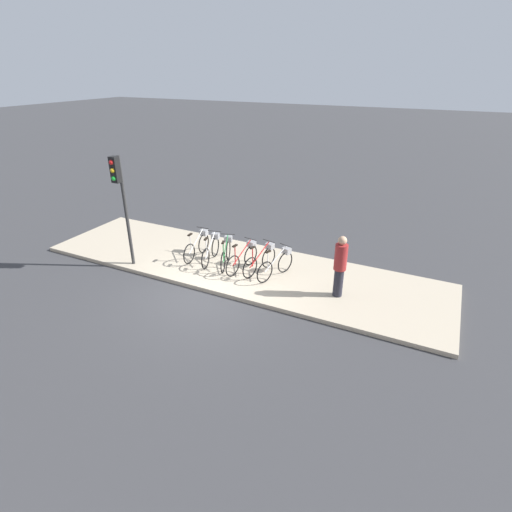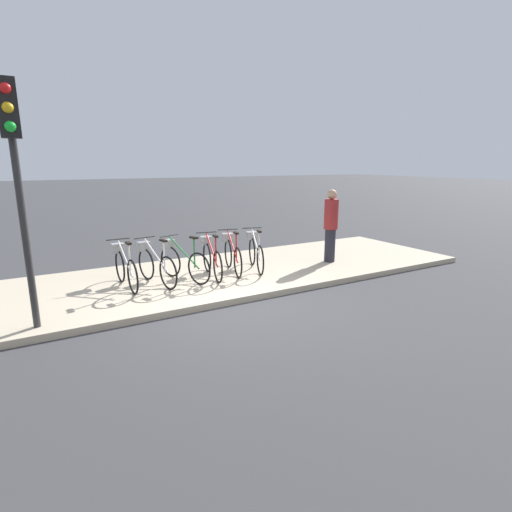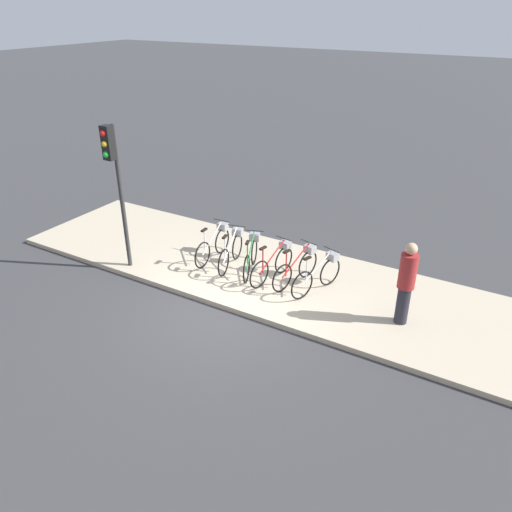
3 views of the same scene
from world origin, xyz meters
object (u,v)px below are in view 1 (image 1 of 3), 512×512
object	(u,v)px
parked_bicycle_3	(244,257)
parked_bicycle_1	(211,249)
parked_bicycle_0	(198,245)
pedestrian	(340,265)
parked_bicycle_5	(277,263)
parked_bicycle_2	(226,252)
parked_bicycle_4	(261,259)
traffic_light	(120,189)

from	to	relation	value
parked_bicycle_3	parked_bicycle_1	bearing A→B (deg)	177.09
parked_bicycle_0	pedestrian	bearing A→B (deg)	-4.77
parked_bicycle_3	parked_bicycle_5	size ratio (longest dim) A/B	1.03
parked_bicycle_5	parked_bicycle_1	bearing A→B (deg)	179.47
parked_bicycle_2	pedestrian	size ratio (longest dim) A/B	0.85
parked_bicycle_0	parked_bicycle_2	xyz separation A→B (m)	(1.13, -0.09, 0.00)
parked_bicycle_1	parked_bicycle_4	xyz separation A→B (m)	(1.77, 0.05, 0.00)
parked_bicycle_2	parked_bicycle_5	size ratio (longest dim) A/B	0.99
parked_bicycle_4	parked_bicycle_2	bearing A→B (deg)	-176.79
parked_bicycle_3	traffic_light	size ratio (longest dim) A/B	0.45
parked_bicycle_4	parked_bicycle_5	xyz separation A→B (m)	(0.56, -0.07, 0.00)
pedestrian	traffic_light	distance (m)	6.72
parked_bicycle_2	parked_bicycle_3	size ratio (longest dim) A/B	0.96
traffic_light	parked_bicycle_1	bearing A→B (deg)	32.99
parked_bicycle_3	parked_bicycle_5	world-z (taller)	same
parked_bicycle_4	traffic_light	xyz separation A→B (m)	(-3.93, -1.46, 2.06)
parked_bicycle_0	parked_bicycle_5	world-z (taller)	same
parked_bicycle_0	parked_bicycle_1	distance (m)	0.57
parked_bicycle_0	traffic_light	size ratio (longest dim) A/B	0.46
parked_bicycle_3	parked_bicycle_4	xyz separation A→B (m)	(0.56, 0.11, 0.00)
parked_bicycle_2	pedestrian	distance (m)	3.77
traffic_light	parked_bicycle_4	bearing A→B (deg)	20.31
parked_bicycle_4	traffic_light	world-z (taller)	traffic_light
pedestrian	parked_bicycle_4	bearing A→B (deg)	171.40
parked_bicycle_1	traffic_light	world-z (taller)	traffic_light
parked_bicycle_0	traffic_light	distance (m)	3.00
parked_bicycle_5	pedestrian	xyz separation A→B (m)	(1.95, -0.31, 0.51)
pedestrian	parked_bicycle_2	bearing A→B (deg)	175.21
traffic_light	parked_bicycle_2	bearing A→B (deg)	26.99
parked_bicycle_0	parked_bicycle_1	bearing A→B (deg)	-7.60
pedestrian	parked_bicycle_0	bearing A→B (deg)	175.23
parked_bicycle_0	parked_bicycle_4	xyz separation A→B (m)	(2.34, -0.03, 0.00)
parked_bicycle_1	parked_bicycle_5	distance (m)	2.33
parked_bicycle_1	parked_bicycle_2	distance (m)	0.56
parked_bicycle_2	parked_bicycle_4	xyz separation A→B (m)	(1.21, 0.07, 0.00)
parked_bicycle_3	parked_bicycle_4	world-z (taller)	same
parked_bicycle_3	parked_bicycle_4	size ratio (longest dim) A/B	1.01
parked_bicycle_3	pedestrian	size ratio (longest dim) A/B	0.88
parked_bicycle_0	pedestrian	world-z (taller)	pedestrian
pedestrian	parked_bicycle_5	bearing A→B (deg)	171.04
parked_bicycle_4	traffic_light	bearing A→B (deg)	-159.69
parked_bicycle_0	pedestrian	xyz separation A→B (m)	(4.85, -0.41, 0.51)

